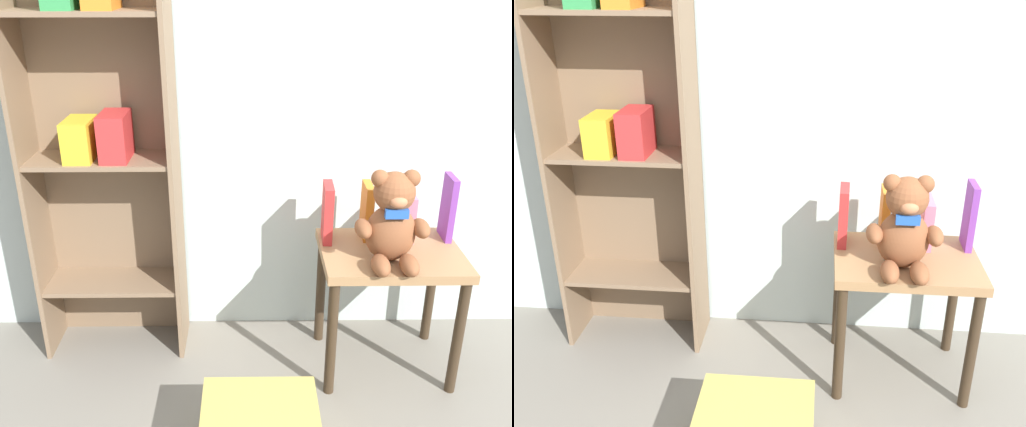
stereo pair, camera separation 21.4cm
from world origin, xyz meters
The scene contains 8 objects.
wall_back centered at (0.00, 1.44, 1.25)m, with size 4.80×0.06×2.50m.
bookshelf_side centered at (-0.91, 1.30, 0.94)m, with size 0.58×0.25×1.68m.
display_table centered at (0.20, 1.10, 0.43)m, with size 0.53×0.41×0.53m.
teddy_bear centered at (0.17, 1.01, 0.69)m, with size 0.27×0.24×0.35m.
book_standing_red centered at (-0.03, 1.20, 0.64)m, with size 0.04×0.13×0.23m, color red.
book_standing_orange centered at (0.12, 1.22, 0.64)m, with size 0.03×0.12×0.22m, color orange.
book_standing_pink centered at (0.28, 1.21, 0.62)m, with size 0.04×0.14×0.19m, color #D17093.
book_standing_purple centered at (0.44, 1.21, 0.66)m, with size 0.03×0.12×0.26m, color purple.
Camera 1 is at (-0.34, -0.83, 1.53)m, focal length 40.00 mm.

